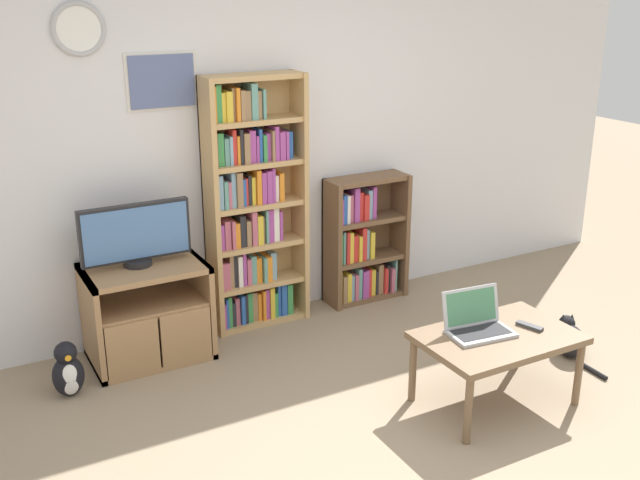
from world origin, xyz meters
name	(u,v)px	position (x,y,z in m)	size (l,w,h in m)	color
ground_plane	(449,476)	(0.00, 0.00, 0.00)	(18.00, 18.00, 0.00)	gray
wall_back	(255,140)	(-0.01, 2.28, 1.31)	(6.68, 0.09, 2.60)	silver
tv_stand	(148,312)	(-0.95, 1.95, 0.32)	(0.76, 0.52, 0.64)	#9E754C
television	(136,235)	(-0.97, 1.99, 0.85)	(0.70, 0.18, 0.41)	black
bookshelf_tall	(251,208)	(-0.12, 2.13, 0.87)	(0.70, 0.24, 1.78)	tan
bookshelf_short	(361,244)	(0.78, 2.13, 0.45)	(0.64, 0.25, 0.98)	brown
coffee_table	(498,342)	(0.66, 0.44, 0.39)	(0.90, 0.59, 0.44)	brown
laptop	(477,322)	(0.57, 0.53, 0.50)	(0.39, 0.30, 0.24)	#B7BABC
remote_near_laptop	(530,326)	(0.88, 0.42, 0.45)	(0.09, 0.17, 0.02)	#38383A
cat	(569,339)	(1.51, 0.66, 0.11)	(0.28, 0.53, 0.26)	black
penguin_figurine	(68,372)	(-1.51, 1.72, 0.16)	(0.19, 0.17, 0.35)	black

